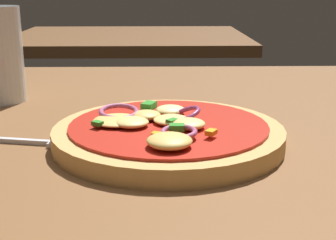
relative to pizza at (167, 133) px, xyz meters
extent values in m
cube|color=brown|center=(0.04, -0.03, -0.03)|extent=(1.41, 1.01, 0.03)
cylinder|color=tan|center=(0.00, 0.00, 0.00)|extent=(0.24, 0.24, 0.02)
cylinder|color=red|center=(0.00, 0.00, 0.01)|extent=(0.20, 0.20, 0.00)
ellipsoid|color=#E5BC60|center=(-0.02, 0.02, 0.01)|extent=(0.03, 0.03, 0.01)
ellipsoid|color=#F4DB8E|center=(0.00, 0.04, 0.01)|extent=(0.03, 0.03, 0.01)
ellipsoid|color=#EFCC72|center=(0.00, 0.00, 0.01)|extent=(0.04, 0.04, 0.01)
ellipsoid|color=#E5BC60|center=(0.00, -0.07, 0.02)|extent=(0.04, 0.04, 0.01)
ellipsoid|color=#EFCC72|center=(0.02, -0.01, 0.01)|extent=(0.03, 0.03, 0.01)
ellipsoid|color=#EFCC72|center=(-0.04, -0.01, 0.01)|extent=(0.03, 0.03, 0.01)
ellipsoid|color=#E5BC60|center=(-0.05, 0.00, 0.01)|extent=(0.05, 0.05, 0.01)
torus|color=#B25984|center=(0.01, -0.05, 0.02)|extent=(0.05, 0.05, 0.01)
torus|color=#93386B|center=(0.02, 0.01, 0.02)|extent=(0.04, 0.04, 0.02)
torus|color=#B25984|center=(-0.05, 0.03, 0.02)|extent=(0.05, 0.05, 0.01)
cube|color=orange|center=(0.04, -0.05, 0.02)|extent=(0.01, 0.01, 0.00)
cube|color=#2D8C28|center=(0.01, -0.04, 0.02)|extent=(0.01, 0.01, 0.01)
cube|color=#2D8C28|center=(0.00, -0.01, 0.02)|extent=(0.01, 0.01, 0.00)
cube|color=#2D8C28|center=(-0.02, 0.04, 0.02)|extent=(0.02, 0.02, 0.01)
cube|color=#2D8C28|center=(-0.07, -0.01, 0.01)|extent=(0.01, 0.01, 0.00)
cube|color=orange|center=(-0.01, -0.05, 0.02)|extent=(0.01, 0.01, 0.00)
cube|color=silver|center=(-0.11, 0.00, -0.01)|extent=(0.02, 0.02, 0.01)
cube|color=silver|center=(-0.09, -0.02, -0.01)|extent=(0.03, 0.01, 0.00)
cube|color=silver|center=(-0.09, -0.01, -0.01)|extent=(0.03, 0.01, 0.00)
cube|color=silver|center=(-0.09, -0.01, -0.01)|extent=(0.03, 0.01, 0.00)
cube|color=silver|center=(-0.08, 0.00, -0.01)|extent=(0.03, 0.01, 0.00)
cube|color=brown|center=(-0.10, 1.07, -0.03)|extent=(0.73, 0.56, 0.03)
camera|label=1|loc=(-0.01, -0.47, 0.15)|focal=51.77mm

